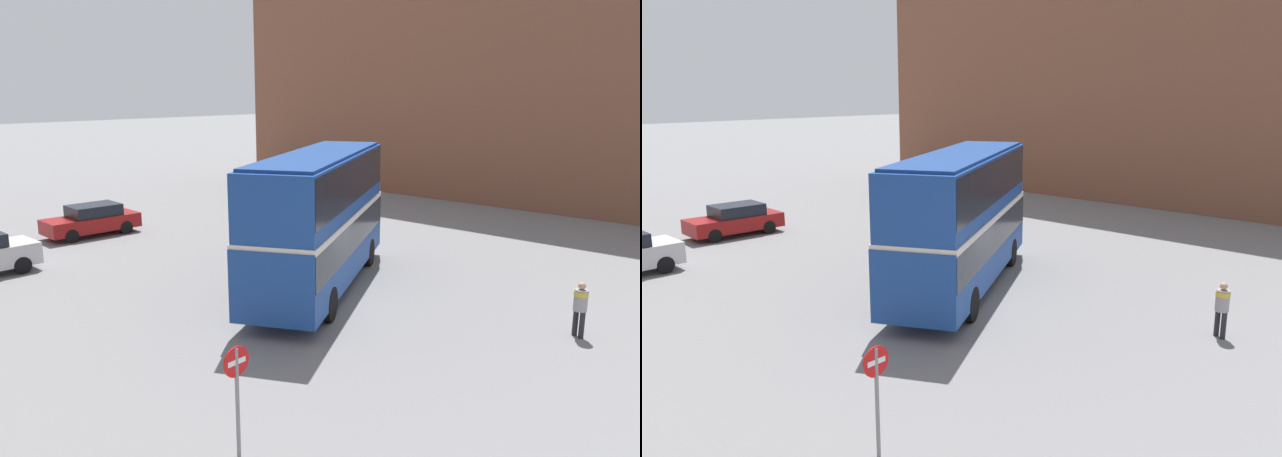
{
  "view_description": "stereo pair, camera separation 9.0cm",
  "coord_description": "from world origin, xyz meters",
  "views": [
    {
      "loc": [
        -14.6,
        -12.76,
        6.96
      ],
      "look_at": [
        1.35,
        1.4,
        2.17
      ],
      "focal_mm": 35.0,
      "sensor_mm": 36.0,
      "label": 1
    },
    {
      "loc": [
        -14.54,
        -12.82,
        6.96
      ],
      "look_at": [
        1.35,
        1.4,
        2.17
      ],
      "focal_mm": 35.0,
      "sensor_mm": 36.0,
      "label": 2
    }
  ],
  "objects": [
    {
      "name": "pedestrian_foreground",
      "position": [
        2.87,
        -7.14,
        1.0
      ],
      "size": [
        0.54,
        0.54,
        1.63
      ],
      "rotation": [
        0.0,
        0.0,
        2.68
      ],
      "color": "#232328",
      "rests_on": "ground_plane"
    },
    {
      "name": "double_decker_bus",
      "position": [
        1.35,
        1.4,
        2.77
      ],
      "size": [
        10.39,
        6.87,
        4.82
      ],
      "rotation": [
        0.0,
        0.0,
        0.46
      ],
      "color": "#194293",
      "rests_on": "ground_plane"
    },
    {
      "name": "ground_plane",
      "position": [
        0.0,
        0.0,
        0.0
      ],
      "size": [
        240.0,
        240.0,
        0.0
      ],
      "primitive_type": "plane",
      "color": "slate"
    },
    {
      "name": "building_row_right",
      "position": [
        25.78,
        5.44,
        9.04
      ],
      "size": [
        11.79,
        39.33,
        18.07
      ],
      "color": "brown",
      "rests_on": "ground_plane"
    },
    {
      "name": "parked_car_kerb_near",
      "position": [
        0.13,
        15.11,
        0.76
      ],
      "size": [
        4.48,
        2.11,
        1.5
      ],
      "rotation": [
        0.0,
        0.0,
        3.08
      ],
      "color": "maroon",
      "rests_on": "ground_plane"
    },
    {
      "name": "no_entry_sign",
      "position": [
        -7.56,
        -4.42,
        1.54
      ],
      "size": [
        0.61,
        0.08,
        2.29
      ],
      "color": "gray",
      "rests_on": "ground_plane"
    }
  ]
}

